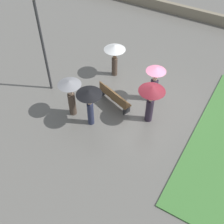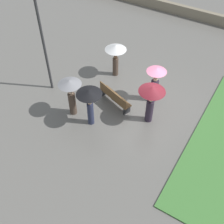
{
  "view_description": "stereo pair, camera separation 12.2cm",
  "coord_description": "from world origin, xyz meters",
  "px_view_note": "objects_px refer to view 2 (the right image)",
  "views": [
    {
      "loc": [
        -3.49,
        9.33,
        9.58
      ],
      "look_at": [
        0.95,
        1.88,
        0.64
      ],
      "focal_mm": 45.0,
      "sensor_mm": 36.0,
      "label": 1
    },
    {
      "loc": [
        -3.6,
        9.27,
        9.58
      ],
      "look_at": [
        0.95,
        1.88,
        0.64
      ],
      "focal_mm": 45.0,
      "sensor_mm": 36.0,
      "label": 2
    }
  ],
  "objects_px": {
    "lamp_post": "(41,33)",
    "crowd_person_pink": "(155,80)",
    "crowd_person_grey": "(71,91)",
    "crowd_person_black": "(89,98)",
    "park_bench": "(114,97)",
    "crowd_person_maroon": "(151,96)",
    "crowd_person_white": "(116,52)"
  },
  "relations": [
    {
      "from": "park_bench",
      "to": "lamp_post",
      "type": "distance_m",
      "value": 4.37
    },
    {
      "from": "crowd_person_maroon",
      "to": "crowd_person_pink",
      "type": "bearing_deg",
      "value": -60.07
    },
    {
      "from": "crowd_person_white",
      "to": "crowd_person_grey",
      "type": "relative_size",
      "value": 0.94
    },
    {
      "from": "lamp_post",
      "to": "crowd_person_pink",
      "type": "relative_size",
      "value": 2.6
    },
    {
      "from": "crowd_person_pink",
      "to": "park_bench",
      "type": "bearing_deg",
      "value": -124.9
    },
    {
      "from": "crowd_person_white",
      "to": "crowd_person_pink",
      "type": "height_order",
      "value": "crowd_person_pink"
    },
    {
      "from": "lamp_post",
      "to": "crowd_person_white",
      "type": "bearing_deg",
      "value": -129.96
    },
    {
      "from": "park_bench",
      "to": "crowd_person_white",
      "type": "height_order",
      "value": "crowd_person_white"
    },
    {
      "from": "crowd_person_white",
      "to": "crowd_person_maroon",
      "type": "bearing_deg",
      "value": -75.38
    },
    {
      "from": "park_bench",
      "to": "lamp_post",
      "type": "xyz_separation_m",
      "value": [
        3.4,
        0.63,
        2.67
      ]
    },
    {
      "from": "crowd_person_black",
      "to": "crowd_person_pink",
      "type": "relative_size",
      "value": 1.03
    },
    {
      "from": "lamp_post",
      "to": "crowd_person_pink",
      "type": "bearing_deg",
      "value": -158.25
    },
    {
      "from": "lamp_post",
      "to": "crowd_person_black",
      "type": "relative_size",
      "value": 2.53
    },
    {
      "from": "lamp_post",
      "to": "crowd_person_grey",
      "type": "bearing_deg",
      "value": 156.87
    },
    {
      "from": "park_bench",
      "to": "crowd_person_maroon",
      "type": "bearing_deg",
      "value": -162.96
    },
    {
      "from": "crowd_person_grey",
      "to": "crowd_person_black",
      "type": "bearing_deg",
      "value": -179.65
    },
    {
      "from": "lamp_post",
      "to": "crowd_person_maroon",
      "type": "relative_size",
      "value": 2.5
    },
    {
      "from": "crowd_person_black",
      "to": "crowd_person_maroon",
      "type": "relative_size",
      "value": 0.99
    },
    {
      "from": "crowd_person_white",
      "to": "crowd_person_maroon",
      "type": "relative_size",
      "value": 0.93
    },
    {
      "from": "park_bench",
      "to": "crowd_person_grey",
      "type": "height_order",
      "value": "crowd_person_grey"
    },
    {
      "from": "crowd_person_black",
      "to": "crowd_person_white",
      "type": "relative_size",
      "value": 1.07
    },
    {
      "from": "park_bench",
      "to": "crowd_person_pink",
      "type": "relative_size",
      "value": 1.0
    },
    {
      "from": "crowd_person_pink",
      "to": "crowd_person_maroon",
      "type": "bearing_deg",
      "value": -59.37
    },
    {
      "from": "crowd_person_white",
      "to": "lamp_post",
      "type": "bearing_deg",
      "value": -170.7
    },
    {
      "from": "crowd_person_maroon",
      "to": "lamp_post",
      "type": "bearing_deg",
      "value": 18.47
    },
    {
      "from": "park_bench",
      "to": "crowd_person_grey",
      "type": "relative_size",
      "value": 0.98
    },
    {
      "from": "lamp_post",
      "to": "crowd_person_grey",
      "type": "distance_m",
      "value": 2.84
    },
    {
      "from": "park_bench",
      "to": "crowd_person_grey",
      "type": "distance_m",
      "value": 2.21
    },
    {
      "from": "crowd_person_grey",
      "to": "crowd_person_white",
      "type": "bearing_deg",
      "value": -87.9
    },
    {
      "from": "lamp_post",
      "to": "crowd_person_pink",
      "type": "height_order",
      "value": "lamp_post"
    },
    {
      "from": "lamp_post",
      "to": "crowd_person_grey",
      "type": "relative_size",
      "value": 2.54
    },
    {
      "from": "crowd_person_grey",
      "to": "crowd_person_pink",
      "type": "bearing_deg",
      "value": -129.82
    }
  ]
}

